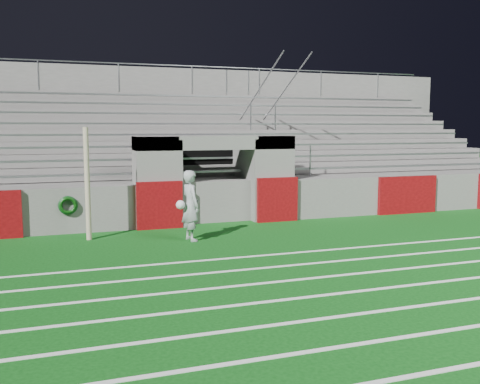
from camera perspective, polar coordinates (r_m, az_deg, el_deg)
name	(u,v)px	position (r m, az deg, el deg)	size (l,w,h in m)	color
ground	(257,246)	(13.03, 1.79, -5.74)	(90.00, 90.00, 0.00)	#0B4610
field_post	(87,184)	(14.03, -15.97, 0.82)	(0.13, 0.13, 2.86)	#C4B092
field_markings	(373,312)	(8.72, 13.96, -12.32)	(28.00, 8.09, 0.01)	white
stadium_structure	(181,164)	(20.40, -6.27, 3.03)	(26.00, 8.48, 5.42)	#64625F
goalkeeper_with_ball	(190,206)	(13.51, -5.30, -1.45)	(0.67, 0.72, 1.79)	#9FA5A8
hose_coil	(68,205)	(14.93, -17.87, -1.36)	(0.51, 0.14, 0.51)	#0C3E16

